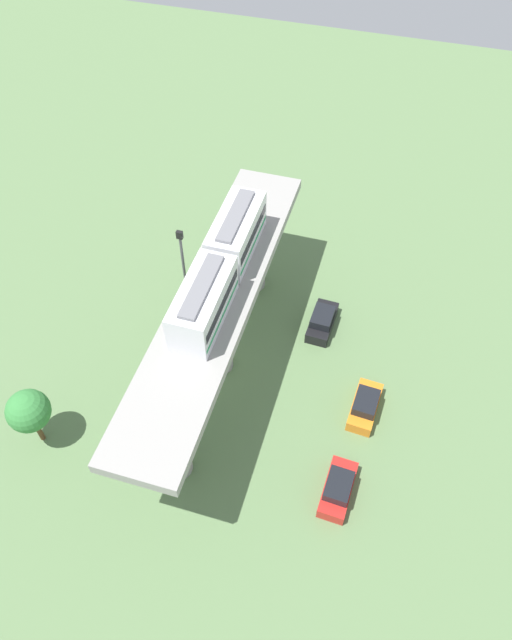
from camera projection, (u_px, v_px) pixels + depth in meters
ground_plane at (221, 365)px, 47.36m from camera, size 120.00×120.00×0.00m
viaduct at (217, 314)px, 42.63m from camera, size 5.20×28.00×8.27m
train at (221, 266)px, 40.61m from camera, size 2.64×13.55×3.24m
parked_car_orange at (365, 406)px, 44.11m from camera, size 2.07×4.31×1.76m
parked_car_black at (322, 321)px, 49.30m from camera, size 1.97×4.27×1.76m
parked_car_red at (338, 488)px, 39.99m from camera, size 2.02×4.29×1.76m
tree_near_viaduct at (28, 411)px, 40.41m from camera, size 3.00×3.00×5.21m
signal_post at (186, 281)px, 45.00m from camera, size 0.44×0.28×10.87m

